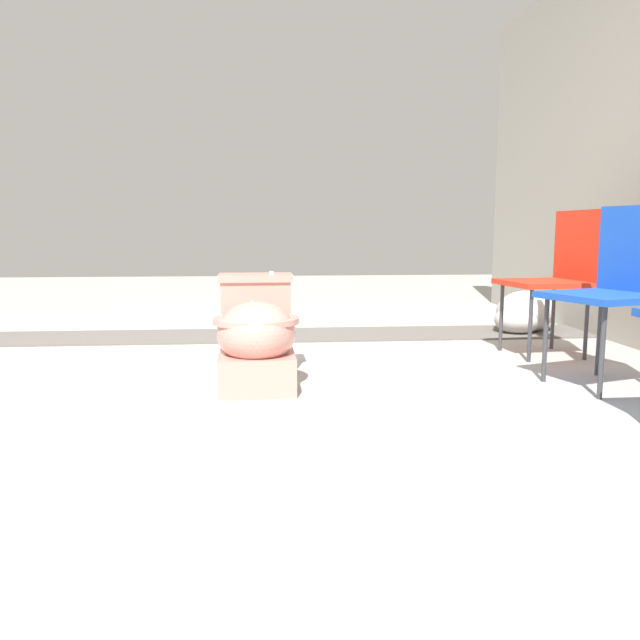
% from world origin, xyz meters
% --- Properties ---
extents(ground_plane, '(14.00, 14.00, 0.00)m').
position_xyz_m(ground_plane, '(0.00, 0.00, 0.00)').
color(ground_plane, '#A8A59E').
extents(gravel_strip, '(0.56, 8.00, 0.01)m').
position_xyz_m(gravel_strip, '(-1.19, 0.50, 0.01)').
color(gravel_strip, '#605B56').
rests_on(gravel_strip, ground).
extents(toilet, '(0.64, 0.40, 0.52)m').
position_xyz_m(toilet, '(0.15, 0.19, 0.22)').
color(toilet, tan).
rests_on(toilet, ground).
extents(folding_chair_left, '(0.48, 0.48, 0.83)m').
position_xyz_m(folding_chair_left, '(-0.41, 1.93, 0.51)').
color(folding_chair_left, red).
rests_on(folding_chair_left, ground).
extents(folding_chair_middle, '(0.55, 0.55, 0.83)m').
position_xyz_m(folding_chair_middle, '(0.31, 1.86, 0.51)').
color(folding_chair_middle, '#1947B2').
rests_on(folding_chair_middle, ground).
extents(boulder_near, '(0.45, 0.45, 0.20)m').
position_xyz_m(boulder_near, '(-1.13, 1.99, 0.10)').
color(boulder_near, '#B7B2AD').
rests_on(boulder_near, ground).
extents(boulder_far, '(0.59, 0.60, 0.30)m').
position_xyz_m(boulder_far, '(-1.21, 2.08, 0.15)').
color(boulder_far, '#B7B2AD').
rests_on(boulder_far, ground).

